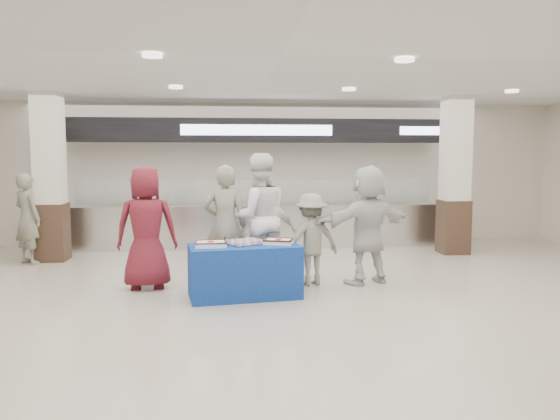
{
  "coord_description": "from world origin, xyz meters",
  "views": [
    {
      "loc": [
        -0.67,
        -6.56,
        2.03
      ],
      "look_at": [
        0.14,
        1.6,
        1.2
      ],
      "focal_mm": 35.0,
      "sensor_mm": 36.0,
      "label": 1
    }
  ],
  "objects": [
    {
      "name": "ground",
      "position": [
        0.0,
        0.0,
        0.0
      ],
      "size": [
        14.0,
        14.0,
        0.0
      ],
      "primitive_type": "plane",
      "color": "#BEB5A2",
      "rests_on": "ground"
    },
    {
      "name": "serving_line",
      "position": [
        0.0,
        5.4,
        1.16
      ],
      "size": [
        8.7,
        0.85,
        2.8
      ],
      "color": "silver",
      "rests_on": "ground"
    },
    {
      "name": "column_left",
      "position": [
        -4.0,
        4.2,
        1.53
      ],
      "size": [
        0.55,
        0.55,
        3.2
      ],
      "color": "#342217",
      "rests_on": "ground"
    },
    {
      "name": "column_right",
      "position": [
        4.0,
        4.2,
        1.53
      ],
      "size": [
        0.55,
        0.55,
        3.2
      ],
      "color": "#342217",
      "rests_on": "ground"
    },
    {
      "name": "display_table",
      "position": [
        -0.42,
        1.13,
        0.38
      ],
      "size": [
        1.64,
        0.99,
        0.75
      ],
      "primitive_type": "cube",
      "rotation": [
        0.0,
        0.0,
        0.14
      ],
      "color": "navy",
      "rests_on": "ground"
    },
    {
      "name": "sheet_cake_left",
      "position": [
        -0.89,
        1.02,
        0.8
      ],
      "size": [
        0.45,
        0.36,
        0.09
      ],
      "color": "white",
      "rests_on": "display_table"
    },
    {
      "name": "sheet_cake_right",
      "position": [
        0.08,
        1.16,
        0.79
      ],
      "size": [
        0.47,
        0.41,
        0.09
      ],
      "color": "white",
      "rests_on": "display_table"
    },
    {
      "name": "cupcake_tray",
      "position": [
        -0.4,
        1.17,
        0.78
      ],
      "size": [
        0.5,
        0.46,
        0.07
      ],
      "color": "#AEADB2",
      "rests_on": "display_table"
    },
    {
      "name": "civilian_maroon",
      "position": [
        -1.87,
        1.77,
        0.93
      ],
      "size": [
        0.95,
        0.65,
        1.87
      ],
      "primitive_type": "imported",
      "rotation": [
        0.0,
        0.0,
        3.21
      ],
      "color": "maroon",
      "rests_on": "ground"
    },
    {
      "name": "soldier_a",
      "position": [
        -0.68,
        1.95,
        0.94
      ],
      "size": [
        0.72,
        0.5,
        1.88
      ],
      "primitive_type": "imported",
      "rotation": [
        0.0,
        0.0,
        3.06
      ],
      "color": "slate",
      "rests_on": "ground"
    },
    {
      "name": "chef_tall",
      "position": [
        -0.15,
        2.12,
        1.03
      ],
      "size": [
        1.13,
        0.95,
        2.05
      ],
      "primitive_type": "imported",
      "rotation": [
        0.0,
        0.0,
        3.33
      ],
      "color": "white",
      "rests_on": "ground"
    },
    {
      "name": "chef_short",
      "position": [
        0.03,
        2.04,
        0.77
      ],
      "size": [
        0.97,
        0.62,
        1.53
      ],
      "primitive_type": "imported",
      "rotation": [
        0.0,
        0.0,
        3.44
      ],
      "color": "white",
      "rests_on": "ground"
    },
    {
      "name": "soldier_b",
      "position": [
        0.64,
        1.77,
        0.72
      ],
      "size": [
        1.03,
        0.76,
        1.43
      ],
      "primitive_type": "imported",
      "rotation": [
        0.0,
        0.0,
        3.41
      ],
      "color": "slate",
      "rests_on": "ground"
    },
    {
      "name": "civilian_white",
      "position": [
        1.55,
        1.77,
        0.94
      ],
      "size": [
        1.82,
        1.16,
        1.87
      ],
      "primitive_type": "imported",
      "rotation": [
        0.0,
        0.0,
        3.53
      ],
      "color": "silver",
      "rests_on": "ground"
    },
    {
      "name": "soldier_bg",
      "position": [
        -4.35,
        3.92,
        0.85
      ],
      "size": [
        0.74,
        0.7,
        1.7
      ],
      "primitive_type": "imported",
      "rotation": [
        0.0,
        0.0,
        2.48
      ],
      "color": "slate",
      "rests_on": "ground"
    }
  ]
}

